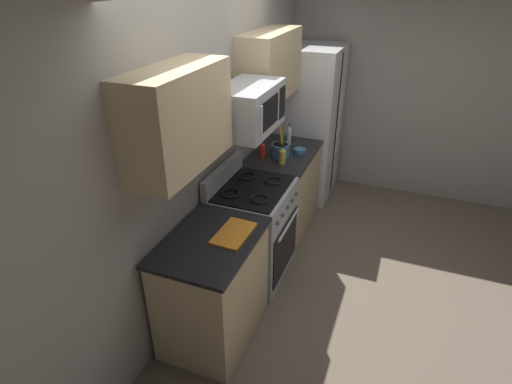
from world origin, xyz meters
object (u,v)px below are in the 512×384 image
at_px(microwave, 249,108).
at_px(cutting_board, 234,233).
at_px(range_oven, 253,230).
at_px(bottle_hot_sauce, 262,150).
at_px(refrigerator, 308,124).
at_px(utensil_crock, 280,150).
at_px(prep_bowl, 300,151).
at_px(bottle_vinegar, 289,135).
at_px(bottle_oil, 282,156).

bearing_deg(microwave, cutting_board, -167.10).
height_order(range_oven, bottle_hot_sauce, bottle_hot_sauce).
relative_size(range_oven, refrigerator, 0.58).
bearing_deg(range_oven, utensil_crock, 0.08).
distance_m(refrigerator, prep_bowl, 0.89).
height_order(bottle_vinegar, prep_bowl, bottle_vinegar).
xyz_separation_m(microwave, prep_bowl, (0.94, -0.19, -0.71)).
distance_m(range_oven, bottle_hot_sauce, 0.88).
height_order(utensil_crock, bottle_oil, utensil_crock).
relative_size(range_oven, prep_bowl, 8.23).
xyz_separation_m(cutting_board, bottle_vinegar, (1.84, 0.15, 0.10)).
bearing_deg(utensil_crock, bottle_hot_sauce, 119.01).
xyz_separation_m(range_oven, bottle_hot_sauce, (0.69, 0.17, 0.52)).
distance_m(microwave, utensil_crock, 1.03).
distance_m(utensil_crock, cutting_board, 1.50).
bearing_deg(bottle_oil, prep_bowl, -15.71).
xyz_separation_m(range_oven, bottle_oil, (0.62, -0.07, 0.52)).
bearing_deg(cutting_board, prep_bowl, -1.04).
bearing_deg(microwave, bottle_vinegar, -0.45).
xyz_separation_m(bottle_vinegar, bottle_oil, (-0.51, -0.09, -0.02)).
bearing_deg(bottle_vinegar, bottle_hot_sauce, 161.36).
relative_size(bottle_vinegar, prep_bowl, 1.81).
relative_size(refrigerator, bottle_hot_sauce, 10.06).
xyz_separation_m(microwave, bottle_hot_sauce, (0.69, 0.14, -0.65)).
distance_m(utensil_crock, bottle_vinegar, 0.35).
relative_size(bottle_hot_sauce, bottle_oil, 0.98).
xyz_separation_m(utensil_crock, cutting_board, (-1.49, -0.14, -0.07)).
bearing_deg(utensil_crock, cutting_board, -174.80).
bearing_deg(refrigerator, microwave, 178.58).
xyz_separation_m(microwave, utensil_crock, (0.78, -0.03, -0.66)).
bearing_deg(utensil_crock, refrigerator, -1.02).
bearing_deg(microwave, refrigerator, -1.42).
height_order(utensil_crock, cutting_board, utensil_crock).
bearing_deg(cutting_board, utensil_crock, 5.20).
bearing_deg(utensil_crock, prep_bowl, -46.15).
bearing_deg(prep_bowl, cutting_board, 178.96).
relative_size(cutting_board, prep_bowl, 2.85).
distance_m(utensil_crock, prep_bowl, 0.24).
xyz_separation_m(bottle_oil, prep_bowl, (0.32, -0.09, -0.06)).
height_order(bottle_vinegar, bottle_oil, bottle_vinegar).
bearing_deg(refrigerator, cutting_board, -177.34).
height_order(bottle_hot_sauce, prep_bowl, bottle_hot_sauce).
bearing_deg(refrigerator, prep_bowl, -170.46).
relative_size(range_oven, cutting_board, 2.89).
relative_size(refrigerator, bottle_oil, 9.83).
bearing_deg(bottle_vinegar, bottle_oil, -169.62).
height_order(range_oven, utensil_crock, utensil_crock).
bearing_deg(range_oven, refrigerator, -0.54).
bearing_deg(range_oven, prep_bowl, -9.92).
bearing_deg(bottle_vinegar, microwave, 179.55).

